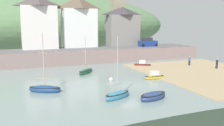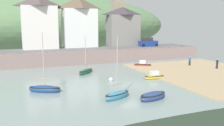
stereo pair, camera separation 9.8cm
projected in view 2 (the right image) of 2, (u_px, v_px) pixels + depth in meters
The scene contains 17 objects.
ground at pixel (191, 107), 21.09m from camera, with size 48.00×41.00×0.61m.
quay_seawall at pixel (89, 56), 45.20m from camera, with size 48.00×9.40×2.40m.
hillside_backdrop at pixel (50, 25), 78.12m from camera, with size 80.00×44.00×19.33m.
waterfront_building_left at pixel (39, 22), 48.24m from camera, with size 7.06×6.16×10.44m.
waterfront_building_centre at pixel (79, 22), 51.25m from camera, with size 7.28×5.02×10.54m.
waterfront_building_right at pixel (123, 26), 55.12m from camera, with size 7.43×4.67×8.72m.
church_with_spire at pixel (118, 8), 58.26m from camera, with size 3.00×3.00×16.82m.
fishing_boat_green at pixel (45, 89), 26.29m from camera, with size 3.77×2.83×6.69m.
sailboat_tall_mast at pixel (153, 96), 23.73m from camera, with size 3.52×2.23×0.96m.
sailboat_far_left at pixel (143, 64), 42.14m from camera, with size 3.19×2.67×1.16m.
dinghy_open_wooden at pixel (154, 76), 32.62m from camera, with size 3.00×1.08×1.17m.
motorboat_with_cabin at pixel (117, 95), 23.99m from camera, with size 3.38×2.20×6.47m.
sailboat_white_hull at pixel (86, 71), 35.98m from camera, with size 3.18×3.10×5.85m.
parked_car_near_slipway at pixel (148, 43), 53.11m from camera, with size 4.15×1.83×1.95m.
person_on_slipway at pixel (217, 63), 39.21m from camera, with size 0.34×0.34×1.62m.
person_near_water at pixel (190, 60), 42.13m from camera, with size 0.34×0.34×1.62m.
mooring_buoy at pixel (111, 79), 31.44m from camera, with size 0.54×0.54×0.54m.
Camera 2 is at (-12.50, -25.74, 7.47)m, focal length 38.35 mm.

